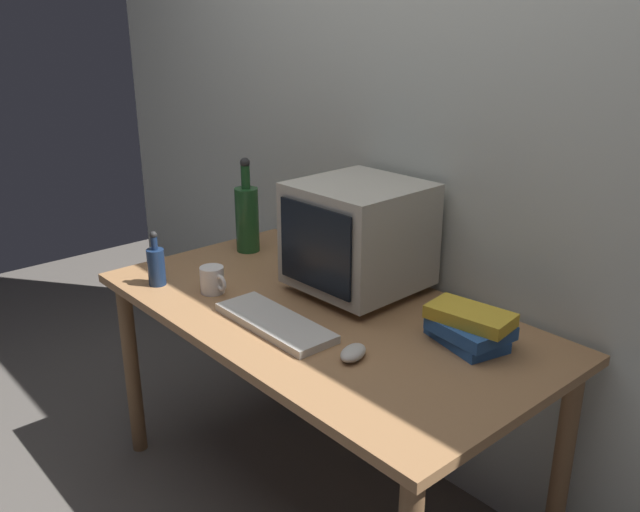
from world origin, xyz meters
TOP-DOWN VIEW (x-y plane):
  - ground_plane at (0.00, 0.00)m, footprint 6.00×6.00m
  - back_wall at (0.00, 0.46)m, footprint 4.00×0.08m
  - desk at (0.00, 0.00)m, footprint 1.50×0.80m
  - crt_monitor at (-0.03, 0.19)m, footprint 0.39×0.40m
  - keyboard at (-0.00, -0.18)m, footprint 0.42×0.15m
  - computer_mouse at (0.30, -0.14)m, footprint 0.09×0.11m
  - bottle_tall at (-0.60, 0.15)m, footprint 0.09×0.09m
  - bottle_short at (-0.52, -0.29)m, footprint 0.06×0.06m
  - book_stack at (0.45, 0.16)m, footprint 0.25×0.19m
  - mug at (-0.34, -0.18)m, footprint 0.12×0.08m

SIDE VIEW (x-z plane):
  - ground_plane at x=0.00m, z-range 0.00..0.00m
  - desk at x=0.00m, z-range 0.28..1.02m
  - keyboard at x=0.00m, z-range 0.74..0.76m
  - computer_mouse at x=0.30m, z-range 0.74..0.77m
  - mug at x=-0.34m, z-range 0.74..0.83m
  - book_stack at x=0.45m, z-range 0.74..0.84m
  - bottle_short at x=-0.52m, z-range 0.71..0.91m
  - bottle_tall at x=-0.60m, z-range 0.69..1.06m
  - crt_monitor at x=-0.03m, z-range 0.75..1.12m
  - back_wall at x=0.00m, z-range 0.00..2.50m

